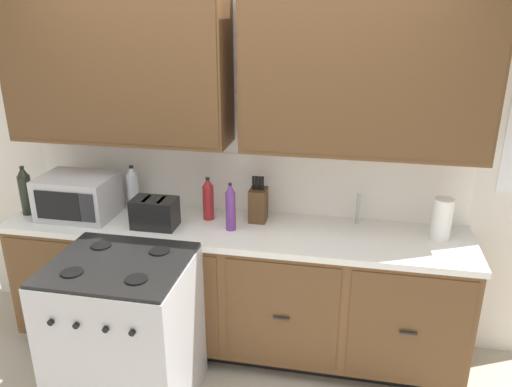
{
  "coord_description": "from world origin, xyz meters",
  "views": [
    {
      "loc": [
        0.73,
        -2.58,
        2.27
      ],
      "look_at": [
        0.16,
        0.27,
        1.17
      ],
      "focal_mm": 35.45,
      "sensor_mm": 36.0,
      "label": 1
    }
  ],
  "objects_px": {
    "stove_range": "(126,334)",
    "bottle_violet": "(231,207)",
    "bottle_clear": "(133,188)",
    "bottle_dark": "(26,191)",
    "microwave": "(78,196)",
    "knife_block": "(258,204)",
    "toaster": "(155,213)",
    "paper_towel_roll": "(442,219)",
    "bottle_red": "(208,199)"
  },
  "relations": [
    {
      "from": "stove_range",
      "to": "bottle_violet",
      "type": "distance_m",
      "value": 0.97
    },
    {
      "from": "microwave",
      "to": "bottle_dark",
      "type": "relative_size",
      "value": 1.42
    },
    {
      "from": "paper_towel_roll",
      "to": "bottle_violet",
      "type": "height_order",
      "value": "bottle_violet"
    },
    {
      "from": "microwave",
      "to": "paper_towel_roll",
      "type": "xyz_separation_m",
      "value": [
        2.34,
        0.1,
        -0.01
      ]
    },
    {
      "from": "stove_range",
      "to": "bottle_red",
      "type": "relative_size",
      "value": 3.28
    },
    {
      "from": "stove_range",
      "to": "bottle_clear",
      "type": "distance_m",
      "value": 1.01
    },
    {
      "from": "paper_towel_roll",
      "to": "bottle_red",
      "type": "relative_size",
      "value": 0.9
    },
    {
      "from": "stove_range",
      "to": "bottle_dark",
      "type": "distance_m",
      "value": 1.24
    },
    {
      "from": "stove_range",
      "to": "microwave",
      "type": "bearing_deg",
      "value": 133.08
    },
    {
      "from": "bottle_red",
      "to": "knife_block",
      "type": "bearing_deg",
      "value": 6.66
    },
    {
      "from": "stove_range",
      "to": "bottle_violet",
      "type": "relative_size",
      "value": 3.03
    },
    {
      "from": "toaster",
      "to": "bottle_dark",
      "type": "bearing_deg",
      "value": 177.97
    },
    {
      "from": "knife_block",
      "to": "bottle_violet",
      "type": "height_order",
      "value": "bottle_violet"
    },
    {
      "from": "bottle_dark",
      "to": "bottle_red",
      "type": "bearing_deg",
      "value": 7.26
    },
    {
      "from": "knife_block",
      "to": "bottle_dark",
      "type": "xyz_separation_m",
      "value": [
        -1.56,
        -0.2,
        0.05
      ]
    },
    {
      "from": "paper_towel_roll",
      "to": "bottle_violet",
      "type": "xyz_separation_m",
      "value": [
        -1.28,
        -0.12,
        0.02
      ]
    },
    {
      "from": "knife_block",
      "to": "microwave",
      "type": "bearing_deg",
      "value": -172.46
    },
    {
      "from": "toaster",
      "to": "knife_block",
      "type": "relative_size",
      "value": 0.9
    },
    {
      "from": "bottle_violet",
      "to": "paper_towel_roll",
      "type": "bearing_deg",
      "value": 5.36
    },
    {
      "from": "microwave",
      "to": "knife_block",
      "type": "bearing_deg",
      "value": 7.54
    },
    {
      "from": "stove_range",
      "to": "microwave",
      "type": "distance_m",
      "value": 1.01
    },
    {
      "from": "microwave",
      "to": "bottle_clear",
      "type": "bearing_deg",
      "value": 28.87
    },
    {
      "from": "toaster",
      "to": "bottle_red",
      "type": "bearing_deg",
      "value": 32.29
    },
    {
      "from": "paper_towel_roll",
      "to": "bottle_violet",
      "type": "bearing_deg",
      "value": -174.64
    },
    {
      "from": "microwave",
      "to": "bottle_dark",
      "type": "distance_m",
      "value": 0.36
    },
    {
      "from": "toaster",
      "to": "bottle_clear",
      "type": "bearing_deg",
      "value": 135.9
    },
    {
      "from": "microwave",
      "to": "bottle_violet",
      "type": "relative_size",
      "value": 1.53
    },
    {
      "from": "toaster",
      "to": "bottle_dark",
      "type": "relative_size",
      "value": 0.83
    },
    {
      "from": "knife_block",
      "to": "bottle_violet",
      "type": "distance_m",
      "value": 0.23
    },
    {
      "from": "bottle_red",
      "to": "bottle_violet",
      "type": "xyz_separation_m",
      "value": [
        0.19,
        -0.14,
        0.01
      ]
    },
    {
      "from": "bottle_dark",
      "to": "bottle_violet",
      "type": "xyz_separation_m",
      "value": [
        1.42,
        0.02,
        -0.01
      ]
    },
    {
      "from": "paper_towel_roll",
      "to": "bottle_red",
      "type": "height_order",
      "value": "bottle_red"
    },
    {
      "from": "bottle_clear",
      "to": "bottle_violet",
      "type": "bearing_deg",
      "value": -14.57
    },
    {
      "from": "bottle_clear",
      "to": "bottle_violet",
      "type": "distance_m",
      "value": 0.77
    },
    {
      "from": "paper_towel_roll",
      "to": "toaster",
      "type": "bearing_deg",
      "value": -174.47
    },
    {
      "from": "stove_range",
      "to": "paper_towel_roll",
      "type": "xyz_separation_m",
      "value": [
        1.78,
        0.7,
        0.58
      ]
    },
    {
      "from": "microwave",
      "to": "knife_block",
      "type": "xyz_separation_m",
      "value": [
        1.2,
        0.16,
        -0.02
      ]
    },
    {
      "from": "bottle_clear",
      "to": "bottle_red",
      "type": "bearing_deg",
      "value": -5.63
    },
    {
      "from": "stove_range",
      "to": "paper_towel_roll",
      "type": "relative_size",
      "value": 3.65
    },
    {
      "from": "microwave",
      "to": "knife_block",
      "type": "distance_m",
      "value": 1.21
    },
    {
      "from": "microwave",
      "to": "bottle_violet",
      "type": "distance_m",
      "value": 1.06
    },
    {
      "from": "toaster",
      "to": "bottle_red",
      "type": "relative_size",
      "value": 0.97
    },
    {
      "from": "toaster",
      "to": "bottle_dark",
      "type": "distance_m",
      "value": 0.93
    },
    {
      "from": "microwave",
      "to": "bottle_red",
      "type": "xyz_separation_m",
      "value": [
        0.87,
        0.12,
        0.0
      ]
    },
    {
      "from": "microwave",
      "to": "bottle_red",
      "type": "height_order",
      "value": "bottle_red"
    },
    {
      "from": "knife_block",
      "to": "bottle_red",
      "type": "distance_m",
      "value": 0.33
    },
    {
      "from": "bottle_red",
      "to": "bottle_violet",
      "type": "relative_size",
      "value": 0.92
    },
    {
      "from": "bottle_red",
      "to": "bottle_clear",
      "type": "relative_size",
      "value": 0.91
    },
    {
      "from": "paper_towel_roll",
      "to": "bottle_dark",
      "type": "height_order",
      "value": "bottle_dark"
    },
    {
      "from": "paper_towel_roll",
      "to": "microwave",
      "type": "bearing_deg",
      "value": -177.51
    }
  ]
}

